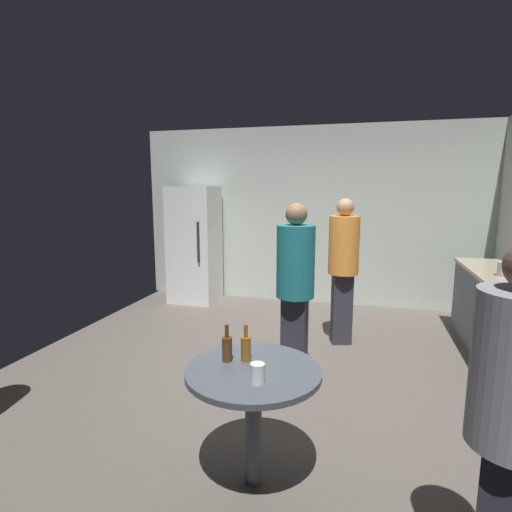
% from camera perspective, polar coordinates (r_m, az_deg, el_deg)
% --- Properties ---
extents(ground_plane, '(5.20, 5.20, 0.10)m').
position_cam_1_polar(ground_plane, '(4.12, 1.98, -16.71)').
color(ground_plane, '#5B544C').
extents(wall_back, '(5.32, 0.06, 2.70)m').
position_cam_1_polar(wall_back, '(6.30, 7.51, 5.62)').
color(wall_back, beige).
rests_on(wall_back, ground_plane).
extents(refrigerator, '(0.70, 0.68, 1.80)m').
position_cam_1_polar(refrigerator, '(6.40, -8.67, 1.60)').
color(refrigerator, white).
rests_on(refrigerator, ground_plane).
extents(kitchen_counter, '(0.64, 2.05, 0.90)m').
position_cam_1_polar(kitchen_counter, '(4.96, 31.68, -7.36)').
color(kitchen_counter, '#4C515B').
rests_on(kitchen_counter, ground_plane).
extents(kettle, '(0.24, 0.17, 0.18)m').
position_cam_1_polar(kettle, '(4.76, 31.95, -1.62)').
color(kettle, '#B2B2B7').
rests_on(kettle, kitchen_counter).
extents(foreground_table, '(0.80, 0.80, 0.73)m').
position_cam_1_polar(foreground_table, '(2.49, -0.38, -17.82)').
color(foreground_table, '#4C515B').
rests_on(foreground_table, ground_plane).
extents(beer_bottle_amber, '(0.06, 0.06, 0.23)m').
position_cam_1_polar(beer_bottle_amber, '(2.51, -1.44, -12.81)').
color(beer_bottle_amber, '#8C5919').
rests_on(beer_bottle_amber, foreground_table).
extents(beer_bottle_brown, '(0.06, 0.06, 0.23)m').
position_cam_1_polar(beer_bottle_brown, '(2.52, -4.11, -12.82)').
color(beer_bottle_brown, '#593314').
rests_on(beer_bottle_brown, foreground_table).
extents(plastic_cup_white, '(0.08, 0.08, 0.11)m').
position_cam_1_polar(plastic_cup_white, '(2.26, 0.23, -16.24)').
color(plastic_cup_white, white).
rests_on(plastic_cup_white, foreground_table).
extents(person_in_teal_shirt, '(0.37, 0.37, 1.65)m').
position_cam_1_polar(person_in_teal_shirt, '(3.62, 5.57, -3.44)').
color(person_in_teal_shirt, '#2D2D38').
rests_on(person_in_teal_shirt, ground_plane).
extents(person_in_orange_shirt, '(0.42, 0.42, 1.67)m').
position_cam_1_polar(person_in_orange_shirt, '(4.64, 12.25, -0.59)').
color(person_in_orange_shirt, '#2D2D38').
rests_on(person_in_orange_shirt, ground_plane).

